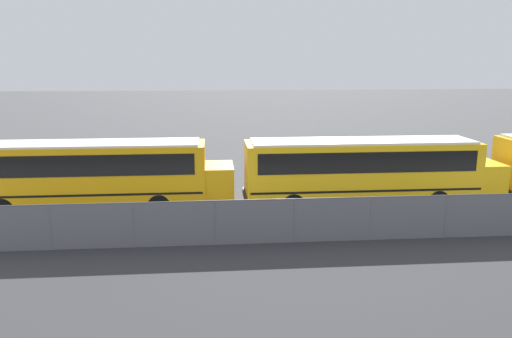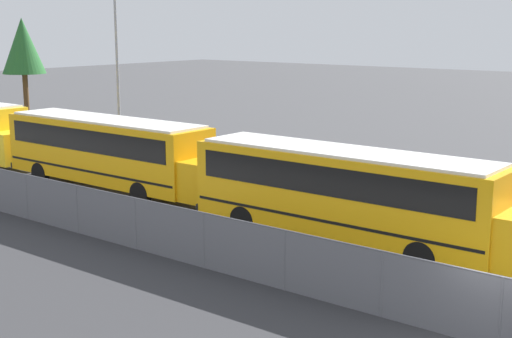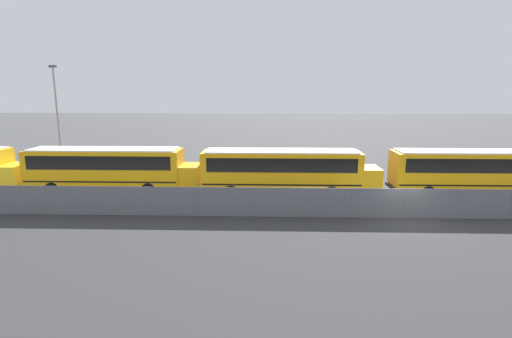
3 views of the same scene
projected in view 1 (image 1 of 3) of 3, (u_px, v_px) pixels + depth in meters
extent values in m
cylinder|color=slate|center=(51.00, 228.00, 18.50)|extent=(0.07, 0.07, 1.76)
cylinder|color=slate|center=(134.00, 225.00, 18.75)|extent=(0.07, 0.07, 1.76)
cylinder|color=slate|center=(215.00, 223.00, 19.01)|extent=(0.07, 0.07, 1.76)
cylinder|color=slate|center=(294.00, 221.00, 19.27)|extent=(0.07, 0.07, 1.76)
cylinder|color=slate|center=(371.00, 219.00, 19.52)|extent=(0.07, 0.07, 1.76)
cylinder|color=slate|center=(445.00, 217.00, 19.78)|extent=(0.07, 0.07, 1.76)
cube|color=orange|center=(86.00, 173.00, 23.06)|extent=(10.99, 2.48, 2.66)
cube|color=black|center=(85.00, 161.00, 22.94)|extent=(10.11, 2.52, 0.96)
cube|color=black|center=(87.00, 188.00, 23.22)|extent=(10.77, 2.51, 0.10)
cube|color=orange|center=(219.00, 181.00, 23.70)|extent=(1.32, 2.28, 1.60)
cube|color=silver|center=(84.00, 143.00, 22.77)|extent=(10.44, 2.23, 0.10)
cylinder|color=black|center=(164.00, 193.00, 24.73)|extent=(1.04, 0.28, 1.04)
cylinder|color=black|center=(159.00, 206.00, 22.54)|extent=(1.04, 0.28, 1.04)
cylinder|color=black|center=(22.00, 196.00, 24.15)|extent=(1.04, 0.28, 1.04)
cylinder|color=black|center=(3.00, 209.00, 21.97)|extent=(1.04, 0.28, 1.04)
cube|color=yellow|center=(361.00, 169.00, 23.79)|extent=(10.99, 2.48, 2.66)
cube|color=black|center=(361.00, 157.00, 23.66)|extent=(10.11, 2.52, 0.96)
cube|color=black|center=(360.00, 185.00, 23.95)|extent=(10.77, 2.51, 0.10)
cube|color=yellow|center=(483.00, 178.00, 24.42)|extent=(1.32, 2.28, 1.60)
cube|color=black|center=(245.00, 196.00, 23.57)|extent=(0.12, 2.48, 0.24)
cube|color=silver|center=(362.00, 141.00, 23.49)|extent=(10.44, 2.23, 0.10)
cylinder|color=black|center=(418.00, 189.00, 25.45)|extent=(1.04, 0.28, 1.04)
cylinder|color=black|center=(438.00, 201.00, 23.27)|extent=(1.04, 0.28, 1.04)
cylinder|color=black|center=(286.00, 192.00, 24.87)|extent=(1.04, 0.28, 1.04)
cylinder|color=black|center=(293.00, 205.00, 22.69)|extent=(1.04, 0.28, 1.04)
cube|color=black|center=(501.00, 189.00, 24.88)|extent=(0.12, 2.48, 0.24)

